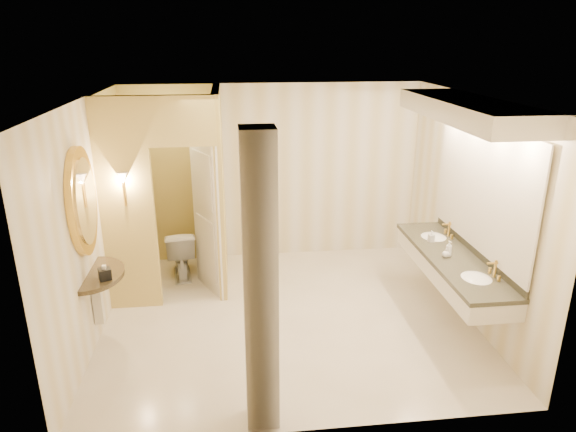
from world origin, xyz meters
name	(u,v)px	position (x,y,z in m)	size (l,w,h in m)	color
floor	(288,316)	(0.00, 0.00, 0.00)	(4.50, 4.50, 0.00)	silver
ceiling	(288,98)	(0.00, 0.00, 2.70)	(4.50, 4.50, 0.00)	silver
wall_back	(273,173)	(0.00, 2.00, 1.35)	(4.50, 0.02, 2.70)	beige
wall_front	(316,296)	(0.00, -2.00, 1.35)	(4.50, 0.02, 2.70)	beige
wall_left	(90,223)	(-2.25, 0.00, 1.35)	(0.02, 4.00, 2.70)	beige
wall_right	(470,208)	(2.25, 0.00, 1.35)	(0.02, 4.00, 2.70)	beige
toilet_closet	(195,192)	(-1.13, 0.97, 1.39)	(1.50, 1.55, 2.70)	#D5C36F
wall_sconce	(123,179)	(-1.93, 0.43, 1.73)	(0.14, 0.14, 0.42)	gold
vanity	(462,195)	(1.98, -0.32, 1.63)	(0.75, 2.44, 2.09)	beige
console_shelf	(86,234)	(-2.21, -0.31, 1.34)	(0.90, 0.90, 1.90)	black
pillar	(260,288)	(-0.44, -1.80, 1.35)	(0.29, 0.29, 2.70)	beige
tissue_box	(105,274)	(-2.03, -0.49, 0.94)	(0.12, 0.12, 0.12)	black
toilet	(180,253)	(-1.42, 1.33, 0.37)	(0.41, 0.72, 0.74)	white
soap_bottle_a	(431,236)	(1.85, 0.13, 0.95)	(0.07, 0.07, 0.15)	beige
soap_bottle_b	(446,253)	(1.84, -0.35, 0.93)	(0.08, 0.08, 0.11)	silver
soap_bottle_c	(449,249)	(1.88, -0.34, 0.97)	(0.07, 0.08, 0.19)	#C6B28C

